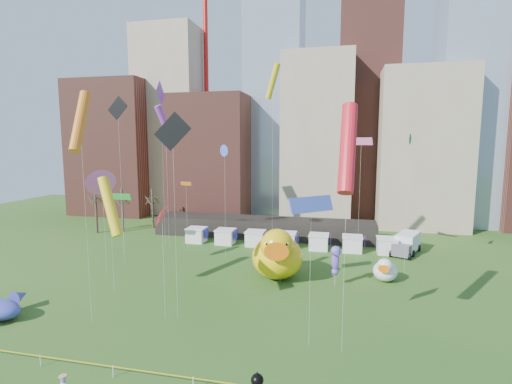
% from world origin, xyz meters
% --- Properties ---
extents(skyline, '(101.00, 23.00, 68.00)m').
position_xyz_m(skyline, '(2.25, 61.06, 21.44)').
color(skyline, brown).
rests_on(skyline, ground).
extents(crane_left, '(23.00, 1.00, 76.00)m').
position_xyz_m(crane_left, '(-21.11, 64.00, 46.90)').
color(crane_left, red).
rests_on(crane_left, ground).
extents(pavilion, '(38.00, 6.00, 3.20)m').
position_xyz_m(pavilion, '(-4.00, 42.00, 1.60)').
color(pavilion, black).
rests_on(pavilion, ground).
extents(vendor_tents, '(33.24, 2.80, 2.40)m').
position_xyz_m(vendor_tents, '(1.02, 36.00, 1.11)').
color(vendor_tents, white).
rests_on(vendor_tents, ground).
extents(bare_trees, '(8.44, 6.44, 8.50)m').
position_xyz_m(bare_trees, '(-30.17, 40.54, 4.01)').
color(bare_trees, '#382B21').
rests_on(bare_trees, ground).
extents(caution_tape, '(50.00, 0.06, 0.90)m').
position_xyz_m(caution_tape, '(0.00, 0.00, 0.68)').
color(caution_tape, white).
rests_on(caution_tape, ground).
extents(big_duck, '(7.15, 8.92, 6.54)m').
position_xyz_m(big_duck, '(1.93, 21.98, 3.00)').
color(big_duck, yellow).
rests_on(big_duck, ground).
extents(small_duck, '(3.42, 4.14, 2.99)m').
position_xyz_m(small_duck, '(14.54, 23.96, 1.37)').
color(small_duck, white).
rests_on(small_duck, ground).
extents(seahorse_green, '(1.83, 2.06, 6.45)m').
position_xyz_m(seahorse_green, '(2.49, 20.56, 4.68)').
color(seahorse_green, silver).
rests_on(seahorse_green, ground).
extents(seahorse_purple, '(1.32, 1.56, 4.75)m').
position_xyz_m(seahorse_purple, '(8.79, 21.00, 3.33)').
color(seahorse_purple, silver).
rests_on(seahorse_purple, ground).
extents(box_truck, '(4.93, 7.31, 2.93)m').
position_xyz_m(box_truck, '(18.87, 36.90, 1.50)').
color(box_truck, white).
rests_on(box_truck, ground).
extents(kite_0, '(1.41, 4.08, 19.43)m').
position_xyz_m(kite_0, '(9.65, 6.91, 16.01)').
color(kite_0, silver).
rests_on(kite_0, ground).
extents(kite_1, '(1.20, 2.99, 13.08)m').
position_xyz_m(kite_1, '(-19.00, 18.59, 11.57)').
color(kite_1, silver).
rests_on(kite_1, ground).
extents(kite_2, '(3.45, 0.35, 19.09)m').
position_xyz_m(kite_2, '(-5.41, 9.50, 17.14)').
color(kite_2, silver).
rests_on(kite_2, ground).
extents(kite_3, '(0.52, 1.31, 17.45)m').
position_xyz_m(kite_3, '(17.13, 26.89, 16.67)').
color(kite_3, silver).
rests_on(kite_3, ground).
extents(kite_4, '(3.84, 2.87, 12.79)m').
position_xyz_m(kite_4, '(-15.02, 14.02, 9.55)').
color(kite_4, silver).
rests_on(kite_4, ground).
extents(kite_5, '(1.27, 1.36, 16.07)m').
position_xyz_m(kite_5, '(-6.65, 28.58, 15.19)').
color(kite_5, silver).
rests_on(kite_5, ground).
extents(kite_6, '(1.80, 0.51, 10.40)m').
position_xyz_m(kite_6, '(-13.96, 32.15, 10.01)').
color(kite_6, silver).
rests_on(kite_6, ground).
extents(kite_7, '(0.49, 3.68, 25.62)m').
position_xyz_m(kite_7, '(-17.89, 32.53, 23.42)').
color(kite_7, silver).
rests_on(kite_7, ground).
extents(kite_8, '(1.49, 3.62, 10.40)m').
position_xyz_m(kite_8, '(-6.56, 9.26, 9.82)').
color(kite_8, silver).
rests_on(kite_8, ground).
extents(kite_9, '(2.97, 2.02, 17.00)m').
position_xyz_m(kite_9, '(11.59, 30.94, 16.42)').
color(kite_9, silver).
rests_on(kite_9, ground).
extents(kite_10, '(3.04, 0.25, 22.22)m').
position_xyz_m(kite_10, '(-18.84, 22.38, 20.31)').
color(kite_10, silver).
rests_on(kite_10, ground).
extents(kite_11, '(2.93, 0.45, 9.06)m').
position_xyz_m(kite_11, '(-21.62, 26.73, 8.58)').
color(kite_11, silver).
rests_on(kite_11, ground).
extents(kite_12, '(2.36, 2.19, 25.87)m').
position_xyz_m(kite_12, '(0.74, 24.89, 23.71)').
color(kite_12, silver).
rests_on(kite_12, ground).
extents(kite_13, '(3.29, 3.10, 12.25)m').
position_xyz_m(kite_13, '(7.04, 7.30, 11.61)').
color(kite_13, silver).
rests_on(kite_13, ground).
extents(kite_14, '(1.36, 3.27, 20.88)m').
position_xyz_m(kite_14, '(-12.71, 6.91, 18.17)').
color(kite_14, silver).
rests_on(kite_14, ground).
extents(kite_15, '(2.76, 3.54, 21.94)m').
position_xyz_m(kite_15, '(-17.01, 32.05, 18.92)').
color(kite_15, silver).
rests_on(kite_15, ground).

